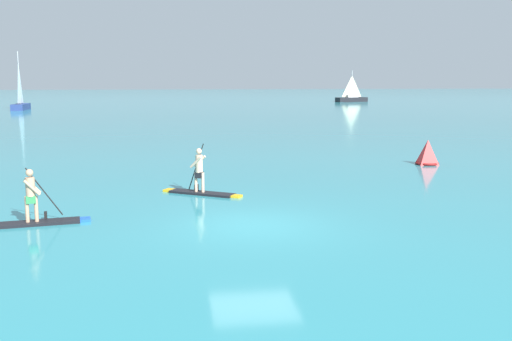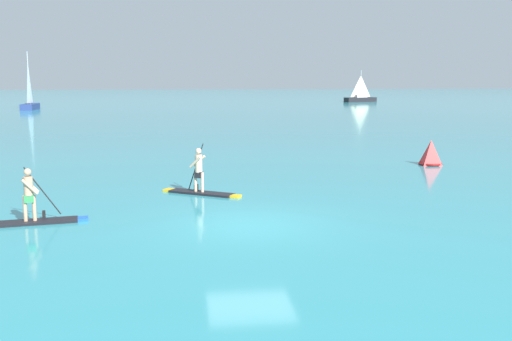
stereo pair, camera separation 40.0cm
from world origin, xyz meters
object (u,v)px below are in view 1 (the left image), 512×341
at_px(paddleboarder_near_left, 35,211).
at_px(sailboat_right_horizon, 352,98).
at_px(sailboat_left_horizon, 21,103).
at_px(race_marker_buoy, 427,154).
at_px(paddleboarder_mid_center, 200,183).

distance_m(paddleboarder_near_left, sailboat_right_horizon, 93.88).
xyz_separation_m(paddleboarder_near_left, sailboat_left_horizon, (-15.96, 65.85, 0.56)).
relative_size(paddleboarder_near_left, sailboat_left_horizon, 0.39).
bearing_deg(race_marker_buoy, sailboat_left_horizon, 119.83).
distance_m(paddleboarder_mid_center, race_marker_buoy, 12.76).
relative_size(paddleboarder_near_left, paddleboarder_mid_center, 1.08).
xyz_separation_m(paddleboarder_near_left, paddleboarder_mid_center, (4.94, 3.78, 0.03)).
xyz_separation_m(paddleboarder_near_left, sailboat_right_horizon, (36.82, 86.36, 0.32)).
bearing_deg(sailboat_right_horizon, paddleboarder_near_left, -131.13).
distance_m(paddleboarder_near_left, race_marker_buoy, 18.91).
bearing_deg(sailboat_left_horizon, sailboat_right_horizon, 109.18).
bearing_deg(sailboat_right_horizon, paddleboarder_mid_center, -129.15).
xyz_separation_m(race_marker_buoy, sailboat_right_horizon, (20.52, 76.76, 0.17)).
relative_size(race_marker_buoy, sailboat_left_horizon, 0.17).
xyz_separation_m(paddleboarder_mid_center, race_marker_buoy, (11.35, 5.82, 0.11)).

